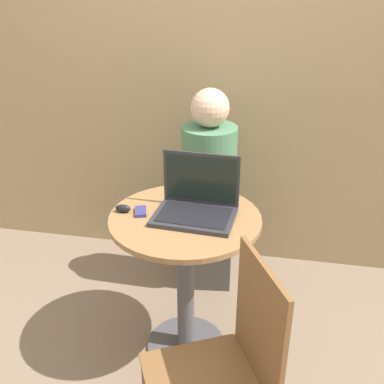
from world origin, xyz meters
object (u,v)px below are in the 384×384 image
at_px(cell_phone, 141,212).
at_px(person_seated, 209,204).
at_px(laptop, 197,203).
at_px(chair_empty, 224,376).

distance_m(cell_phone, person_seated, 0.72).
relative_size(laptop, person_seated, 0.30).
height_order(cell_phone, person_seated, person_seated).
height_order(laptop, chair_empty, laptop).
bearing_deg(person_seated, laptop, -86.64).
bearing_deg(person_seated, chair_empty, -78.46).
bearing_deg(laptop, person_seated, 93.36).
xyz_separation_m(laptop, cell_phone, (-0.25, -0.04, -0.05)).
xyz_separation_m(laptop, chair_empty, (0.21, -0.62, -0.35)).
bearing_deg(chair_empty, laptop, 109.01).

